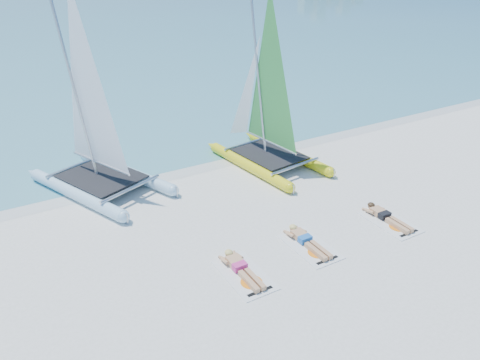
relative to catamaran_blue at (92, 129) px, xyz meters
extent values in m
plane|color=white|center=(4.06, -5.57, -2.15)|extent=(140.00, 140.00, 0.00)
cube|color=#6AA4B2|center=(4.06, 57.43, -2.15)|extent=(140.00, 115.00, 0.01)
cube|color=silver|center=(4.06, -0.07, -2.15)|extent=(140.00, 1.40, 0.01)
cylinder|color=#C0E7FC|center=(-0.94, -0.50, -1.94)|extent=(2.18, 4.54, 0.42)
cone|color=#C0E7FC|center=(-1.93, 1.92, -1.94)|extent=(0.60, 0.71, 0.40)
cylinder|color=#C0E7FC|center=(1.02, 0.30, -1.94)|extent=(2.18, 4.54, 0.42)
cone|color=#C0E7FC|center=(0.03, 2.72, -1.94)|extent=(0.60, 0.71, 0.40)
cube|color=black|center=(0.04, -0.10, -1.70)|extent=(2.87, 3.18, 0.03)
cylinder|color=#B1B4B8|center=(-0.28, 0.68, 1.55)|extent=(0.56, 1.19, 6.53)
cylinder|color=yellow|center=(5.15, -1.46, -1.96)|extent=(0.95, 4.47, 0.39)
cone|color=yellow|center=(4.84, 0.97, -1.96)|extent=(0.44, 0.61, 0.37)
cylinder|color=yellow|center=(7.12, -1.21, -1.96)|extent=(0.95, 4.47, 0.39)
cone|color=yellow|center=(6.81, 1.22, -1.96)|extent=(0.44, 0.61, 0.37)
cube|color=black|center=(6.13, -1.34, -1.73)|extent=(2.21, 2.67, 0.03)
cylinder|color=#B1B4B8|center=(6.03, -0.55, 1.33)|extent=(0.24, 1.17, 6.14)
cube|color=silver|center=(1.83, -6.71, -2.14)|extent=(1.00, 1.85, 0.02)
cube|color=tan|center=(1.83, -6.28, -2.03)|extent=(0.36, 0.55, 0.17)
cube|color=#D63284|center=(1.83, -6.48, -2.03)|extent=(0.37, 0.22, 0.17)
cube|color=tan|center=(1.83, -7.08, -2.07)|extent=(0.31, 0.85, 0.13)
sphere|color=tan|center=(1.83, -5.91, -1.99)|extent=(0.21, 0.21, 0.21)
ellipsoid|color=#E2C96A|center=(1.83, -5.90, -1.95)|extent=(0.22, 0.24, 0.15)
cube|color=silver|center=(4.06, -6.55, -2.14)|extent=(1.00, 1.85, 0.02)
cube|color=tan|center=(4.06, -6.12, -2.03)|extent=(0.36, 0.55, 0.17)
cube|color=blue|center=(4.06, -6.32, -2.03)|extent=(0.37, 0.22, 0.17)
cube|color=tan|center=(4.06, -6.92, -2.07)|extent=(0.31, 0.85, 0.13)
sphere|color=tan|center=(4.06, -5.75, -1.99)|extent=(0.21, 0.21, 0.21)
ellipsoid|color=#E2C96A|center=(4.06, -5.74, -1.95)|extent=(0.22, 0.24, 0.15)
cube|color=silver|center=(6.96, -6.74, -2.14)|extent=(1.00, 1.85, 0.02)
cube|color=tan|center=(6.96, -6.31, -2.03)|extent=(0.36, 0.55, 0.17)
cube|color=black|center=(6.96, -6.51, -2.03)|extent=(0.37, 0.22, 0.17)
cube|color=tan|center=(6.96, -7.11, -2.07)|extent=(0.31, 0.85, 0.13)
sphere|color=tan|center=(6.96, -5.94, -1.99)|extent=(0.21, 0.21, 0.21)
ellipsoid|color=#342313|center=(6.96, -5.93, -1.95)|extent=(0.22, 0.24, 0.15)
camera|label=1|loc=(-3.07, -14.92, 5.39)|focal=35.00mm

